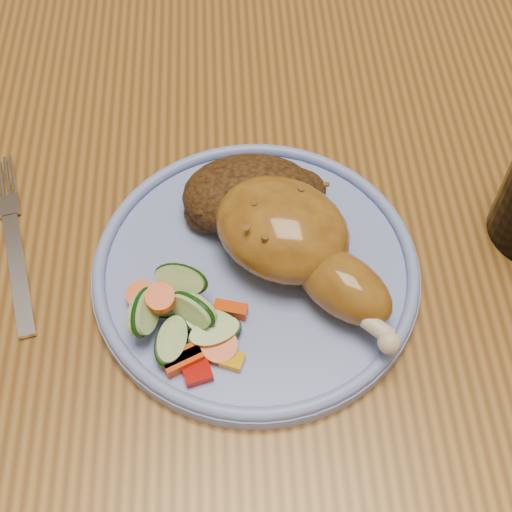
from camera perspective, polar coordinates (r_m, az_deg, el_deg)
The scene contains 8 objects.
ground at distance 1.30m, azimuth 1.83°, elevation -14.71°, with size 4.00×4.00×0.00m, color brown.
dining_table at distance 0.71m, azimuth 3.25°, elevation 3.77°, with size 0.90×1.40×0.75m.
plate at distance 0.56m, azimuth -0.00°, elevation -1.22°, with size 0.25×0.25×0.01m, color #768DDA.
plate_rim at distance 0.55m, azimuth -0.00°, elevation -0.59°, with size 0.25×0.25×0.01m, color #768DDA.
chicken_leg at distance 0.53m, azimuth 3.25°, elevation 1.10°, with size 0.16×0.17×0.06m.
rice_pilaf at distance 0.57m, azimuth -0.25°, elevation 4.84°, with size 0.12×0.08×0.05m.
vegetable_pile at distance 0.52m, azimuth -5.80°, elevation -4.98°, with size 0.09×0.10×0.05m.
fork at distance 0.61m, azimuth -18.76°, elevation 0.67°, with size 0.05×0.16×0.00m.
Camera 1 is at (-0.06, -0.43, 1.22)m, focal length 50.00 mm.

